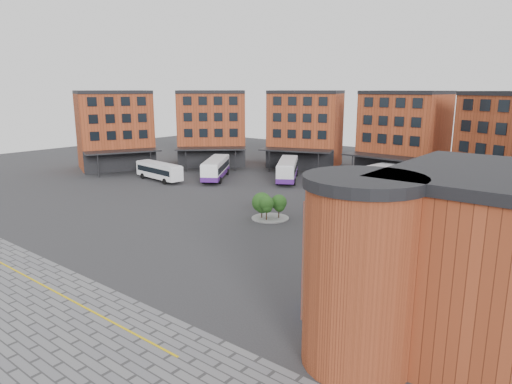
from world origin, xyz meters
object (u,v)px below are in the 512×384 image
Objects in this scene: bus_d at (372,177)px; bus_f at (492,219)px; bus_c at (288,169)px; bus_b at (216,168)px; tree_island at (268,205)px; bus_e at (454,193)px; bus_a at (159,170)px; blue_car at (327,307)px.

bus_d is 24.17m from bus_f.
bus_b is at bearing -178.35° from bus_c.
tree_island is 25.46m from bus_e.
bus_a is 1.06× the size of bus_f.
blue_car is (45.26, -23.14, -1.04)m from bus_a.
bus_c reaches higher than blue_car.
bus_e is at bearing -23.10° from bus_b.
blue_car is (2.25, -36.64, -0.88)m from bus_e.
bus_c is (16.57, 13.39, 0.12)m from bus_a.
bus_b is (-21.58, 13.94, 0.10)m from tree_island.
tree_island is 0.38× the size of bus_b.
bus_b is at bearing -139.85° from bus_f.
bus_f is (49.75, 2.69, 0.01)m from bus_a.
blue_car is (-4.49, -25.83, -1.04)m from bus_f.
tree_island is 23.76m from bus_d.
bus_a is 49.82m from bus_f.
bus_a is at bearing 165.87° from tree_island.
bus_c is at bearing -159.08° from bus_d.
bus_a is 0.89× the size of bus_c.
bus_a is 2.48× the size of blue_car.
blue_car is (15.25, -39.78, -1.07)m from bus_d.
bus_d is (2.05, 23.68, 0.02)m from tree_island.
bus_c is at bearing -142.03° from bus_e.
bus_e is at bearing -65.87° from bus_a.
tree_island reaches higher than bus_a.
bus_a is 1.10× the size of bus_e.
bus_d is (30.02, 16.63, 0.04)m from bus_a.
tree_island is 23.40m from bus_c.
bus_d reaches higher than bus_f.
bus_c reaches higher than bus_e.
tree_island is 0.37× the size of bus_d.
tree_island is at bearing -88.49° from bus_e.
bus_f is (21.78, 9.73, -0.01)m from tree_island.
bus_c is 2.79× the size of blue_car.
bus_d reaches higher than blue_car.
bus_a is at bearing -143.64° from bus_d.
bus_f is (6.73, -10.81, 0.17)m from bus_e.
tree_island reaches higher than blue_car.
tree_island is at bearing -87.57° from bus_d.
bus_b is 43.56m from bus_f.
blue_car is at bearing -42.96° from tree_island.
bus_f reaches higher than tree_island.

